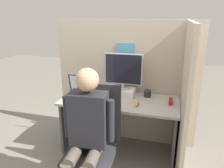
% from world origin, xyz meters
% --- Properties ---
extents(ground_plane, '(12.00, 12.00, 0.00)m').
position_xyz_m(ground_plane, '(0.00, 0.00, 0.00)').
color(ground_plane, slate).
extents(cubicle_panel_back, '(1.93, 0.05, 1.68)m').
position_xyz_m(cubicle_panel_back, '(-0.00, 0.69, 0.84)').
color(cubicle_panel_back, tan).
rests_on(cubicle_panel_back, ground).
extents(cubicle_panel_right, '(0.04, 1.30, 1.68)m').
position_xyz_m(cubicle_panel_right, '(0.74, 0.27, 0.84)').
color(cubicle_panel_right, tan).
rests_on(cubicle_panel_right, ground).
extents(desk, '(1.43, 0.66, 0.74)m').
position_xyz_m(desk, '(0.00, 0.33, 0.55)').
color(desk, '#9E9993').
rests_on(desk, ground).
extents(paper_box, '(0.31, 0.23, 0.08)m').
position_xyz_m(paper_box, '(-0.00, 0.51, 0.78)').
color(paper_box, white).
rests_on(paper_box, desk).
extents(monitor, '(0.48, 0.17, 0.46)m').
position_xyz_m(monitor, '(-0.00, 0.51, 1.06)').
color(monitor, '#B2B2B7').
rests_on(monitor, paper_box).
extents(laptop, '(0.37, 0.25, 0.26)m').
position_xyz_m(laptop, '(-0.53, 0.34, 0.79)').
color(laptop, '#2D2D33').
rests_on(laptop, desk).
extents(mouse, '(0.07, 0.05, 0.04)m').
position_xyz_m(mouse, '(-0.24, 0.26, 0.75)').
color(mouse, black).
rests_on(mouse, desk).
extents(stapler, '(0.04, 0.17, 0.04)m').
position_xyz_m(stapler, '(0.61, 0.38, 0.76)').
color(stapler, '#A31919').
rests_on(stapler, desk).
extents(carrot_toy, '(0.04, 0.16, 0.04)m').
position_xyz_m(carrot_toy, '(0.24, 0.17, 0.76)').
color(carrot_toy, orange).
rests_on(carrot_toy, desk).
extents(office_chair, '(0.53, 0.57, 1.10)m').
position_xyz_m(office_chair, '(-0.10, -0.33, 0.56)').
color(office_chair, '#2D2D33').
rests_on(office_chair, ground).
extents(person, '(0.48, 0.45, 1.31)m').
position_xyz_m(person, '(-0.11, -0.50, 0.77)').
color(person, brown).
rests_on(person, ground).
extents(coffee_mug, '(0.09, 0.09, 0.09)m').
position_xyz_m(coffee_mug, '(0.32, 0.52, 0.78)').
color(coffee_mug, '#232328').
rests_on(coffee_mug, desk).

